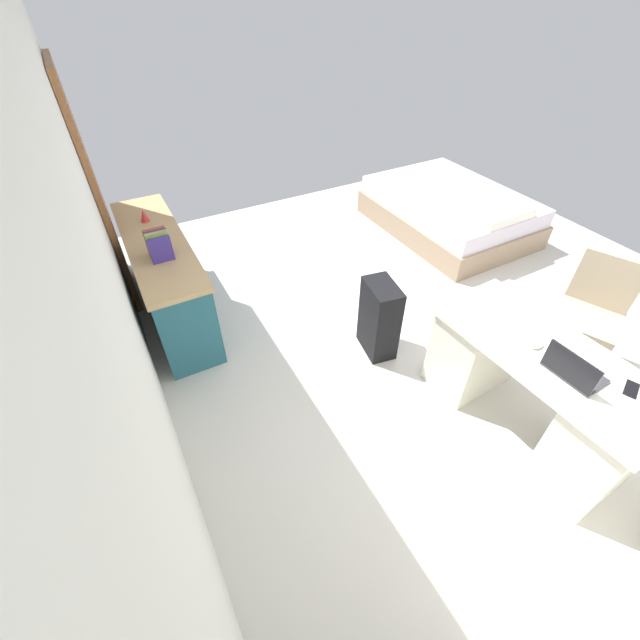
% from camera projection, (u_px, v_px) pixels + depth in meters
% --- Properties ---
extents(ground_plane, '(5.85, 5.85, 0.00)m').
position_uv_depth(ground_plane, '(420.00, 315.00, 3.95)').
color(ground_plane, beige).
extents(wall_back, '(4.65, 0.10, 2.67)m').
position_uv_depth(wall_back, '(101.00, 266.00, 2.20)').
color(wall_back, silver).
rests_on(wall_back, ground_plane).
extents(door_wooden, '(0.88, 0.05, 2.04)m').
position_uv_depth(door_wooden, '(98.00, 194.00, 3.61)').
color(door_wooden, brown).
rests_on(door_wooden, ground_plane).
extents(desk, '(1.47, 0.73, 0.73)m').
position_uv_depth(desk, '(531.00, 388.00, 2.80)').
color(desk, silver).
rests_on(desk, ground_plane).
extents(office_chair, '(0.60, 0.60, 0.94)m').
position_uv_depth(office_chair, '(586.00, 320.00, 3.26)').
color(office_chair, black).
rests_on(office_chair, ground_plane).
extents(credenza, '(1.80, 0.48, 0.79)m').
position_uv_depth(credenza, '(166.00, 278.00, 3.74)').
color(credenza, '#235B6B').
rests_on(credenza, ground_plane).
extents(bed, '(1.91, 1.42, 0.58)m').
position_uv_depth(bed, '(449.00, 211.00, 5.05)').
color(bed, gray).
rests_on(bed, ground_plane).
extents(suitcase_black, '(0.39, 0.28, 0.67)m').
position_uv_depth(suitcase_black, '(379.00, 319.00, 3.40)').
color(suitcase_black, black).
rests_on(suitcase_black, ground_plane).
extents(laptop, '(0.32, 0.24, 0.21)m').
position_uv_depth(laptop, '(573.00, 370.00, 2.39)').
color(laptop, '#333338').
rests_on(laptop, desk).
extents(computer_mouse, '(0.06, 0.10, 0.03)m').
position_uv_depth(computer_mouse, '(537.00, 345.00, 2.60)').
color(computer_mouse, white).
rests_on(computer_mouse, desk).
extents(cell_phone_near_laptop, '(0.11, 0.15, 0.01)m').
position_uv_depth(cell_phone_near_laptop, '(631.00, 389.00, 2.34)').
color(cell_phone_near_laptop, black).
rests_on(cell_phone_near_laptop, desk).
extents(book_row, '(0.20, 0.17, 0.23)m').
position_uv_depth(book_row, '(159.00, 244.00, 3.21)').
color(book_row, '#3C2D8A').
rests_on(book_row, credenza).
extents(figurine_small, '(0.08, 0.08, 0.11)m').
position_uv_depth(figurine_small, '(144.00, 216.00, 3.69)').
color(figurine_small, red).
rests_on(figurine_small, credenza).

